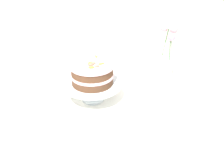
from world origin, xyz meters
name	(u,v)px	position (x,y,z in m)	size (l,w,h in m)	color
dining_table	(126,107)	(0.00, -0.02, 0.65)	(1.40, 1.00, 0.74)	white
linen_napkin	(93,100)	(-0.18, 0.00, 0.74)	(0.32, 0.32, 0.00)	white
cake_stand	(93,86)	(-0.18, 0.00, 0.82)	(0.29, 0.29, 0.10)	silver
layer_cake	(92,73)	(-0.18, 0.00, 0.89)	(0.21, 0.21, 0.11)	brown
flower_vase	(168,55)	(0.33, 0.05, 0.87)	(0.09, 0.11, 0.30)	silver
teacup	(151,91)	(0.11, -0.10, 0.76)	(0.13, 0.12, 0.05)	white
loose_petal_1	(115,129)	(-0.20, -0.26, 0.74)	(0.04, 0.03, 0.00)	pink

